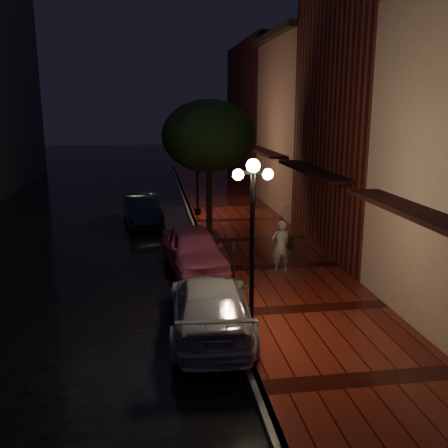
{
  "coord_description": "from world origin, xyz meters",
  "views": [
    {
      "loc": [
        -1.98,
        -16.25,
        5.64
      ],
      "look_at": [
        0.62,
        1.44,
        1.4
      ],
      "focal_mm": 40.0,
      "sensor_mm": 36.0,
      "label": 1
    }
  ],
  "objects_px": {
    "streetlamp_near": "(252,237)",
    "silver_car": "(211,306)",
    "parking_meter": "(234,259)",
    "pink_car": "(194,249)",
    "street_tree": "(209,138)",
    "navy_car": "(142,209)",
    "streetlamp_far": "(197,167)",
    "woman_with_umbrella": "(281,224)"
  },
  "relations": [
    {
      "from": "pink_car",
      "to": "silver_car",
      "type": "xyz_separation_m",
      "value": [
        0.0,
        -5.02,
        -0.04
      ]
    },
    {
      "from": "streetlamp_near",
      "to": "pink_car",
      "type": "xyz_separation_m",
      "value": [
        -0.95,
        5.47,
        -1.84
      ]
    },
    {
      "from": "navy_car",
      "to": "parking_meter",
      "type": "relative_size",
      "value": 3.5
    },
    {
      "from": "navy_car",
      "to": "parking_meter",
      "type": "distance_m",
      "value": 9.64
    },
    {
      "from": "streetlamp_far",
      "to": "pink_car",
      "type": "height_order",
      "value": "streetlamp_far"
    },
    {
      "from": "navy_car",
      "to": "parking_meter",
      "type": "height_order",
      "value": "navy_car"
    },
    {
      "from": "streetlamp_far",
      "to": "navy_car",
      "type": "bearing_deg",
      "value": -156.61
    },
    {
      "from": "streetlamp_far",
      "to": "pink_car",
      "type": "relative_size",
      "value": 0.97
    },
    {
      "from": "pink_car",
      "to": "woman_with_umbrella",
      "type": "bearing_deg",
      "value": -27.17
    },
    {
      "from": "pink_car",
      "to": "silver_car",
      "type": "bearing_deg",
      "value": -97.07
    },
    {
      "from": "navy_car",
      "to": "woman_with_umbrella",
      "type": "xyz_separation_m",
      "value": [
        4.74,
        -8.35,
        1.06
      ]
    },
    {
      "from": "woman_with_umbrella",
      "to": "navy_car",
      "type": "bearing_deg",
      "value": -63.22
    },
    {
      "from": "pink_car",
      "to": "silver_car",
      "type": "relative_size",
      "value": 0.9
    },
    {
      "from": "street_tree",
      "to": "silver_car",
      "type": "xyz_separation_m",
      "value": [
        -1.21,
        -10.54,
        -3.52
      ]
    },
    {
      "from": "street_tree",
      "to": "silver_car",
      "type": "relative_size",
      "value": 1.17
    },
    {
      "from": "woman_with_umbrella",
      "to": "parking_meter",
      "type": "distance_m",
      "value": 2.1
    },
    {
      "from": "silver_car",
      "to": "woman_with_umbrella",
      "type": "height_order",
      "value": "woman_with_umbrella"
    },
    {
      "from": "navy_car",
      "to": "parking_meter",
      "type": "bearing_deg",
      "value": -78.53
    },
    {
      "from": "streetlamp_far",
      "to": "woman_with_umbrella",
      "type": "distance_m",
      "value": 9.8
    },
    {
      "from": "streetlamp_far",
      "to": "street_tree",
      "type": "bearing_deg",
      "value": -85.09
    },
    {
      "from": "streetlamp_far",
      "to": "parking_meter",
      "type": "bearing_deg",
      "value": -89.05
    },
    {
      "from": "silver_car",
      "to": "streetlamp_far",
      "type": "bearing_deg",
      "value": -90.06
    },
    {
      "from": "streetlamp_far",
      "to": "woman_with_umbrella",
      "type": "height_order",
      "value": "streetlamp_far"
    },
    {
      "from": "streetlamp_near",
      "to": "navy_car",
      "type": "height_order",
      "value": "streetlamp_near"
    },
    {
      "from": "streetlamp_near",
      "to": "pink_car",
      "type": "height_order",
      "value": "streetlamp_near"
    },
    {
      "from": "silver_car",
      "to": "woman_with_umbrella",
      "type": "relative_size",
      "value": 1.99
    },
    {
      "from": "streetlamp_near",
      "to": "streetlamp_far",
      "type": "xyz_separation_m",
      "value": [
        0.0,
        14.0,
        0.0
      ]
    },
    {
      "from": "streetlamp_near",
      "to": "silver_car",
      "type": "xyz_separation_m",
      "value": [
        -0.95,
        0.45,
        -1.88
      ]
    },
    {
      "from": "streetlamp_far",
      "to": "street_tree",
      "type": "height_order",
      "value": "street_tree"
    },
    {
      "from": "street_tree",
      "to": "pink_car",
      "type": "height_order",
      "value": "street_tree"
    },
    {
      "from": "parking_meter",
      "to": "pink_car",
      "type": "bearing_deg",
      "value": 129.36
    },
    {
      "from": "street_tree",
      "to": "navy_car",
      "type": "bearing_deg",
      "value": 150.06
    },
    {
      "from": "navy_car",
      "to": "streetlamp_near",
      "type": "bearing_deg",
      "value": -84.21
    },
    {
      "from": "silver_car",
      "to": "parking_meter",
      "type": "relative_size",
      "value": 3.85
    },
    {
      "from": "pink_car",
      "to": "street_tree",
      "type": "bearing_deg",
      "value": 70.59
    },
    {
      "from": "streetlamp_near",
      "to": "street_tree",
      "type": "distance_m",
      "value": 11.12
    },
    {
      "from": "silver_car",
      "to": "parking_meter",
      "type": "height_order",
      "value": "same"
    },
    {
      "from": "streetlamp_far",
      "to": "navy_car",
      "type": "height_order",
      "value": "streetlamp_far"
    },
    {
      "from": "silver_car",
      "to": "woman_with_umbrella",
      "type": "bearing_deg",
      "value": -121.74
    },
    {
      "from": "navy_car",
      "to": "silver_car",
      "type": "bearing_deg",
      "value": -88.03
    },
    {
      "from": "street_tree",
      "to": "navy_car",
      "type": "height_order",
      "value": "street_tree"
    },
    {
      "from": "street_tree",
      "to": "pink_car",
      "type": "distance_m",
      "value": 6.64
    }
  ]
}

